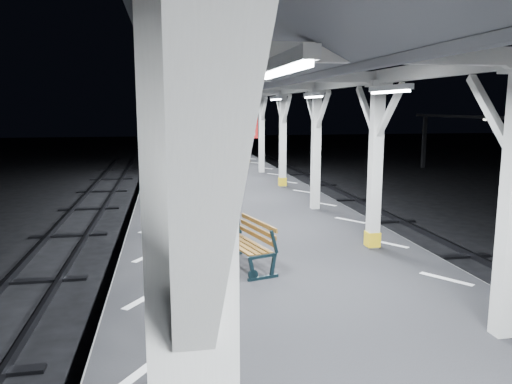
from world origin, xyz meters
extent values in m
plane|color=black|center=(0.00, 0.00, 0.00)|extent=(120.00, 120.00, 0.00)
cube|color=black|center=(0.00, 0.00, 0.50)|extent=(6.00, 50.00, 1.00)
cube|color=silver|center=(-2.45, 0.00, 1.00)|extent=(1.00, 48.00, 0.01)
cube|color=silver|center=(2.45, 0.00, 1.00)|extent=(1.00, 48.00, 0.01)
cube|color=#2D2D33|center=(-4.45, 0.00, 0.08)|extent=(0.08, 60.00, 0.16)
cube|color=silver|center=(-2.00, -5.45, 3.75)|extent=(0.10, 0.99, 0.99)
cube|color=silver|center=(-2.00, -6.55, 3.75)|extent=(0.10, 0.99, 0.99)
cube|color=silver|center=(-2.00, -2.00, 2.60)|extent=(0.22, 0.22, 3.20)
cube|color=silver|center=(-2.00, -2.00, 4.26)|extent=(0.40, 0.40, 0.12)
cube|color=silver|center=(-2.00, -1.45, 3.75)|extent=(0.10, 0.99, 0.99)
cube|color=silver|center=(-2.00, -2.55, 3.75)|extent=(0.10, 0.99, 0.99)
cube|color=silver|center=(-2.00, 2.00, 2.60)|extent=(0.22, 0.22, 3.20)
cube|color=silver|center=(-2.00, 2.00, 4.26)|extent=(0.40, 0.40, 0.12)
cube|color=gold|center=(-2.00, 2.00, 1.18)|extent=(0.26, 0.26, 0.30)
cube|color=silver|center=(-2.00, 2.55, 3.75)|extent=(0.10, 0.99, 0.99)
cube|color=silver|center=(-2.00, 1.45, 3.75)|extent=(0.10, 0.99, 0.99)
cube|color=silver|center=(-2.00, 6.00, 2.60)|extent=(0.22, 0.22, 3.20)
cube|color=silver|center=(-2.00, 6.00, 4.26)|extent=(0.40, 0.40, 0.12)
cube|color=silver|center=(-2.00, 6.55, 3.75)|extent=(0.10, 0.99, 0.99)
cube|color=silver|center=(-2.00, 5.45, 3.75)|extent=(0.10, 0.99, 0.99)
cube|color=silver|center=(-2.00, 10.00, 2.60)|extent=(0.22, 0.22, 3.20)
cube|color=silver|center=(-2.00, 10.00, 4.26)|extent=(0.40, 0.40, 0.12)
cube|color=gold|center=(-2.00, 10.00, 1.18)|extent=(0.26, 0.26, 0.30)
cube|color=silver|center=(-2.00, 10.55, 3.75)|extent=(0.10, 0.99, 0.99)
cube|color=silver|center=(-2.00, 9.45, 3.75)|extent=(0.10, 0.99, 0.99)
cube|color=silver|center=(-2.00, 14.00, 2.60)|extent=(0.22, 0.22, 3.20)
cube|color=silver|center=(-2.00, 14.00, 4.26)|extent=(0.40, 0.40, 0.12)
cube|color=silver|center=(-2.00, 14.55, 3.75)|extent=(0.10, 0.99, 0.99)
cube|color=silver|center=(-2.00, 13.45, 3.75)|extent=(0.10, 0.99, 0.99)
cube|color=silver|center=(-2.00, 18.00, 2.60)|extent=(0.22, 0.22, 3.20)
cube|color=silver|center=(-2.00, 18.00, 4.26)|extent=(0.40, 0.40, 0.12)
cube|color=gold|center=(-2.00, 18.00, 1.18)|extent=(0.26, 0.26, 0.30)
cube|color=silver|center=(-2.00, 18.55, 3.75)|extent=(0.10, 0.99, 0.99)
cube|color=silver|center=(-2.00, 17.45, 3.75)|extent=(0.10, 0.99, 0.99)
cube|color=silver|center=(-2.00, 22.00, 2.60)|extent=(0.22, 0.22, 3.20)
cube|color=silver|center=(-2.00, 22.00, 4.26)|extent=(0.40, 0.40, 0.12)
cube|color=silver|center=(-2.00, 22.55, 3.75)|extent=(0.10, 0.99, 0.99)
cube|color=silver|center=(-2.00, 21.45, 3.75)|extent=(0.10, 0.99, 0.99)
cube|color=silver|center=(2.00, -2.00, 2.60)|extent=(0.22, 0.22, 3.20)
cube|color=silver|center=(2.00, -1.45, 3.75)|extent=(0.10, 0.99, 0.99)
cube|color=silver|center=(2.00, 2.00, 2.60)|extent=(0.22, 0.22, 3.20)
cube|color=silver|center=(2.00, 2.00, 4.26)|extent=(0.40, 0.40, 0.12)
cube|color=gold|center=(2.00, 2.00, 1.18)|extent=(0.26, 0.26, 0.30)
cube|color=silver|center=(2.00, 2.55, 3.75)|extent=(0.10, 0.99, 0.99)
cube|color=silver|center=(2.00, 1.45, 3.75)|extent=(0.10, 0.99, 0.99)
cube|color=silver|center=(2.00, 6.00, 2.60)|extent=(0.22, 0.22, 3.20)
cube|color=silver|center=(2.00, 6.00, 4.26)|extent=(0.40, 0.40, 0.12)
cube|color=silver|center=(2.00, 6.55, 3.75)|extent=(0.10, 0.99, 0.99)
cube|color=silver|center=(2.00, 5.45, 3.75)|extent=(0.10, 0.99, 0.99)
cube|color=silver|center=(2.00, 10.00, 2.60)|extent=(0.22, 0.22, 3.20)
cube|color=silver|center=(2.00, 10.00, 4.26)|extent=(0.40, 0.40, 0.12)
cube|color=gold|center=(2.00, 10.00, 1.18)|extent=(0.26, 0.26, 0.30)
cube|color=silver|center=(2.00, 10.55, 3.75)|extent=(0.10, 0.99, 0.99)
cube|color=silver|center=(2.00, 9.45, 3.75)|extent=(0.10, 0.99, 0.99)
cube|color=silver|center=(2.00, 14.00, 2.60)|extent=(0.22, 0.22, 3.20)
cube|color=silver|center=(2.00, 14.00, 4.26)|extent=(0.40, 0.40, 0.12)
cube|color=silver|center=(2.00, 14.55, 3.75)|extent=(0.10, 0.99, 0.99)
cube|color=silver|center=(2.00, 13.45, 3.75)|extent=(0.10, 0.99, 0.99)
cube|color=silver|center=(2.00, 18.00, 2.60)|extent=(0.22, 0.22, 3.20)
cube|color=silver|center=(2.00, 18.00, 4.26)|extent=(0.40, 0.40, 0.12)
cube|color=gold|center=(2.00, 18.00, 1.18)|extent=(0.26, 0.26, 0.30)
cube|color=silver|center=(2.00, 18.55, 3.75)|extent=(0.10, 0.99, 0.99)
cube|color=silver|center=(2.00, 17.45, 3.75)|extent=(0.10, 0.99, 0.99)
cube|color=silver|center=(2.00, 22.00, 2.60)|extent=(0.22, 0.22, 3.20)
cube|color=silver|center=(2.00, 22.00, 4.26)|extent=(0.40, 0.40, 0.12)
cube|color=silver|center=(2.00, 22.55, 3.75)|extent=(0.10, 0.99, 0.99)
cube|color=silver|center=(2.00, 21.45, 3.75)|extent=(0.10, 0.99, 0.99)
cube|color=silver|center=(-2.00, 0.00, 4.38)|extent=(0.18, 48.00, 0.24)
cube|color=silver|center=(2.00, 0.00, 4.38)|extent=(0.18, 48.00, 0.24)
cube|color=silver|center=(0.00, -2.00, 4.38)|extent=(4.20, 0.14, 0.20)
cube|color=silver|center=(0.00, 2.00, 4.38)|extent=(4.20, 0.14, 0.20)
cube|color=silver|center=(0.00, 6.00, 4.38)|extent=(4.20, 0.14, 0.20)
cube|color=silver|center=(0.00, 10.00, 4.38)|extent=(4.20, 0.14, 0.20)
cube|color=silver|center=(0.00, 14.00, 4.38)|extent=(4.20, 0.14, 0.20)
cube|color=silver|center=(0.00, 18.00, 4.38)|extent=(4.20, 0.14, 0.20)
cube|color=silver|center=(0.00, 22.00, 4.38)|extent=(4.20, 0.14, 0.20)
cube|color=silver|center=(0.00, 0.00, 5.30)|extent=(0.16, 48.00, 0.20)
cube|color=#51545A|center=(-1.30, 0.00, 4.92)|extent=(2.80, 49.00, 1.45)
cube|color=#51545A|center=(1.30, 0.00, 4.92)|extent=(2.80, 49.00, 1.45)
cube|color=silver|center=(-1.30, -4.00, 4.10)|extent=(0.10, 1.35, 0.08)
cube|color=white|center=(-1.30, -4.00, 4.05)|extent=(0.05, 1.25, 0.05)
cube|color=silver|center=(-1.30, 0.00, 4.10)|extent=(0.10, 1.35, 0.08)
cube|color=white|center=(-1.30, 0.00, 4.05)|extent=(0.05, 1.25, 0.05)
cube|color=silver|center=(-1.30, 4.00, 4.10)|extent=(0.10, 1.35, 0.08)
cube|color=white|center=(-1.30, 4.00, 4.05)|extent=(0.05, 1.25, 0.05)
cube|color=silver|center=(-1.30, 8.00, 4.10)|extent=(0.10, 1.35, 0.08)
cube|color=white|center=(-1.30, 8.00, 4.05)|extent=(0.05, 1.25, 0.05)
cube|color=silver|center=(-1.30, 12.00, 4.10)|extent=(0.10, 1.35, 0.08)
cube|color=white|center=(-1.30, 12.00, 4.05)|extent=(0.05, 1.25, 0.05)
cube|color=silver|center=(-1.30, 16.00, 4.10)|extent=(0.10, 1.35, 0.08)
cube|color=white|center=(-1.30, 16.00, 4.05)|extent=(0.05, 1.25, 0.05)
cube|color=silver|center=(-1.30, 20.00, 4.10)|extent=(0.10, 1.35, 0.08)
cube|color=white|center=(-1.30, 20.00, 4.05)|extent=(0.05, 1.25, 0.05)
cube|color=silver|center=(1.30, 0.00, 4.10)|extent=(0.10, 1.35, 0.08)
cube|color=white|center=(1.30, 0.00, 4.05)|extent=(0.05, 1.25, 0.05)
cube|color=silver|center=(1.30, 4.00, 4.10)|extent=(0.10, 1.35, 0.08)
cube|color=white|center=(1.30, 4.00, 4.05)|extent=(0.05, 1.25, 0.05)
cube|color=silver|center=(1.30, 8.00, 4.10)|extent=(0.10, 1.35, 0.08)
cube|color=white|center=(1.30, 8.00, 4.05)|extent=(0.05, 1.25, 0.05)
cube|color=silver|center=(1.30, 12.00, 4.10)|extent=(0.10, 1.35, 0.08)
cube|color=white|center=(1.30, 12.00, 4.05)|extent=(0.05, 1.25, 0.05)
cube|color=silver|center=(1.30, 16.00, 4.10)|extent=(0.10, 1.35, 0.08)
cube|color=white|center=(1.30, 16.00, 4.05)|extent=(0.05, 1.25, 0.05)
cube|color=silver|center=(1.30, 20.00, 4.10)|extent=(0.10, 1.35, 0.08)
cube|color=white|center=(1.30, 20.00, 4.05)|extent=(0.05, 1.25, 0.05)
cylinder|color=black|center=(-1.34, -1.98, 4.02)|extent=(0.02, 0.02, 0.36)
cube|color=red|center=(-1.34, -1.98, 3.67)|extent=(0.50, 0.03, 0.35)
cube|color=white|center=(-1.34, -1.98, 3.67)|extent=(0.44, 0.04, 0.29)
cylinder|color=black|center=(1.32, 15.72, 4.02)|extent=(0.02, 0.02, 0.36)
cube|color=red|center=(1.32, 15.72, 3.67)|extent=(0.50, 0.03, 0.35)
cube|color=white|center=(1.32, 15.72, 3.67)|extent=(0.44, 0.05, 0.29)
cube|color=black|center=(14.00, 22.00, 1.65)|extent=(0.20, 0.20, 3.30)
sphere|color=silver|center=(14.00, 16.00, 3.22)|extent=(0.20, 0.20, 0.20)
sphere|color=silver|center=(14.00, 22.00, 3.22)|extent=(0.20, 0.20, 0.20)
cube|color=black|center=(-0.54, 0.53, 1.03)|extent=(0.55, 0.20, 0.06)
cube|color=black|center=(-0.74, 0.47, 1.21)|extent=(0.15, 0.08, 0.43)
cube|color=black|center=(-0.36, 0.58, 1.21)|extent=(0.14, 0.08, 0.43)
cube|color=black|center=(-0.35, 0.58, 1.62)|extent=(0.16, 0.08, 0.40)
cube|color=black|center=(-0.94, 1.95, 1.03)|extent=(0.55, 0.20, 0.06)
cube|color=black|center=(-1.14, 1.89, 1.21)|extent=(0.15, 0.08, 0.43)
cube|color=black|center=(-0.76, 2.00, 1.21)|extent=(0.14, 0.08, 0.43)
cube|color=black|center=(-0.74, 2.00, 1.62)|extent=(0.16, 0.08, 0.40)
cube|color=brown|center=(-0.92, 1.19, 1.41)|extent=(0.46, 1.37, 0.03)
cube|color=brown|center=(-0.80, 1.22, 1.41)|extent=(0.46, 1.37, 0.03)
cube|color=brown|center=(-0.69, 1.25, 1.41)|extent=(0.46, 1.37, 0.03)
cube|color=brown|center=(-0.57, 1.28, 1.41)|extent=(0.46, 1.37, 0.03)
cube|color=brown|center=(-0.51, 1.30, 1.54)|extent=(0.42, 1.36, 0.09)
cube|color=brown|center=(-0.49, 1.31, 1.66)|extent=(0.42, 1.36, 0.09)
cube|color=brown|center=(-0.48, 1.31, 1.78)|extent=(0.42, 1.36, 0.09)
camera|label=1|loc=(-2.05, -7.22, 3.82)|focal=35.00mm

